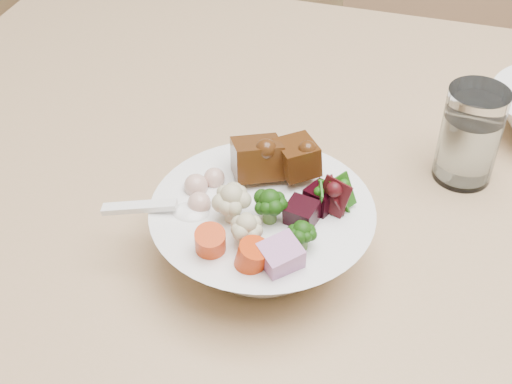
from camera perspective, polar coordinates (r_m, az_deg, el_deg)
chair_far at (r=1.47m, az=13.79°, el=5.33°), size 0.41×0.41×0.83m
food_bowl at (r=0.64m, az=0.65°, el=-2.91°), size 0.20×0.20×0.11m
soup_spoon at (r=0.62m, az=-6.30°, el=-1.58°), size 0.10×0.03×0.02m
water_glass at (r=0.75m, az=16.69°, el=4.10°), size 0.06×0.06×0.10m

